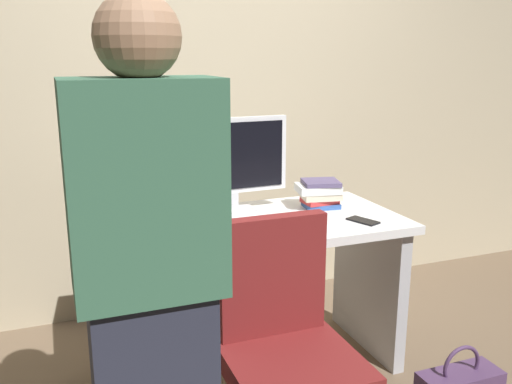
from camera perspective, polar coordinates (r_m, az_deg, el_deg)
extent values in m
plane|color=brown|center=(2.81, -0.38, -17.78)|extent=(9.00, 9.00, 0.00)
cube|color=tan|center=(3.23, -6.10, 14.27)|extent=(6.40, 0.10, 3.00)
cube|color=white|center=(2.51, -0.41, -3.51)|extent=(1.39, 0.68, 0.04)
cube|color=#B2B2B7|center=(2.52, -14.48, -13.13)|extent=(0.06, 0.60, 0.71)
cube|color=#B2B2B7|center=(2.91, 11.58, -9.11)|extent=(0.06, 0.60, 0.71)
cube|color=maroon|center=(1.94, 3.91, -17.81)|extent=(0.44, 0.44, 0.08)
cube|color=maroon|center=(1.98, 1.71, -8.69)|extent=(0.40, 0.06, 0.44)
cube|color=#38664C|center=(1.47, -11.47, 0.26)|extent=(0.40, 0.24, 0.58)
sphere|color=#A57A5B|center=(1.43, -12.25, 15.55)|extent=(0.22, 0.22, 0.22)
cube|color=silver|center=(2.65, -2.34, -1.89)|extent=(0.21, 0.15, 0.02)
cube|color=silver|center=(2.64, -2.35, -0.89)|extent=(0.04, 0.03, 0.08)
cube|color=silver|center=(2.59, -2.40, 3.81)|extent=(0.54, 0.05, 0.36)
cube|color=black|center=(2.58, -2.29, 3.75)|extent=(0.50, 0.03, 0.32)
cube|color=#262626|center=(2.35, -0.26, -3.93)|extent=(0.43, 0.13, 0.02)
ellipsoid|color=white|center=(2.48, 5.46, -2.90)|extent=(0.06, 0.10, 0.03)
cylinder|color=white|center=(2.22, -9.37, -4.22)|extent=(0.07, 0.07, 0.09)
cylinder|color=white|center=(2.52, -11.22, -2.28)|extent=(0.07, 0.07, 0.08)
cube|color=#3359A5|center=(2.74, 6.77, -1.35)|extent=(0.18, 0.15, 0.02)
cube|color=red|center=(2.73, 6.64, -0.89)|extent=(0.16, 0.12, 0.02)
cube|color=beige|center=(2.73, 6.74, -0.33)|extent=(0.21, 0.17, 0.03)
cube|color=white|center=(2.72, 6.47, 0.38)|extent=(0.23, 0.19, 0.04)
cube|color=#594C72|center=(2.71, 6.77, 0.98)|extent=(0.21, 0.19, 0.02)
cube|color=black|center=(2.54, 11.06, -2.96)|extent=(0.12, 0.16, 0.01)
torus|color=#4C3356|center=(2.41, 20.60, -16.57)|extent=(0.18, 0.02, 0.18)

